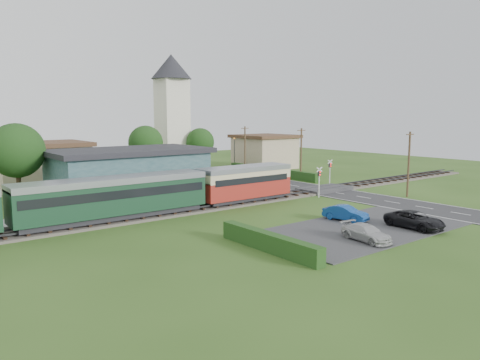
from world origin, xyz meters
TOP-DOWN VIEW (x-y plane):
  - ground at (0.00, 0.00)m, footprint 120.00×120.00m
  - railway_track at (0.00, 2.00)m, footprint 76.00×3.20m
  - road at (10.00, 0.00)m, footprint 6.00×70.00m
  - car_park at (-1.50, -12.00)m, footprint 17.00×9.00m
  - crossing_deck at (10.00, 2.00)m, footprint 6.20×3.40m
  - platform at (-10.00, 5.20)m, footprint 30.00×3.00m
  - equipment_hut at (-18.00, 5.20)m, footprint 2.30×2.30m
  - station_building at (-10.00, 10.99)m, footprint 16.00×9.00m
  - train at (-18.69, 2.00)m, footprint 43.20×2.90m
  - church_tower at (5.00, 28.00)m, footprint 6.00×6.00m
  - house_west at (-15.00, 25.00)m, footprint 10.80×8.80m
  - house_east at (20.00, 24.00)m, footprint 8.80×8.80m
  - hedge_carpark at (-11.00, -12.00)m, footprint 0.80×9.00m
  - hedge_roadside at (14.20, 16.00)m, footprint 0.80×18.00m
  - hedge_station at (-10.00, 15.50)m, footprint 22.00×0.80m
  - tree_a at (-20.00, 14.00)m, footprint 5.20×5.20m
  - tree_b at (-2.00, 23.00)m, footprint 4.60×4.60m
  - tree_c at (8.00, 25.00)m, footprint 4.20×4.20m
  - utility_pole_b at (14.20, -6.00)m, footprint 1.40×0.22m
  - utility_pole_c at (14.20, 10.00)m, footprint 1.40×0.22m
  - utility_pole_d at (14.20, 22.00)m, footprint 1.40×0.22m
  - crossing_signal_near at (6.40, -0.41)m, footprint 0.84×0.28m
  - crossing_signal_far at (13.60, 4.39)m, footprint 0.84×0.28m
  - streetlamp_east at (16.00, 27.00)m, footprint 0.30×0.30m
  - car_on_road at (9.43, 13.78)m, footprint 3.16×1.66m
  - car_park_blue at (-0.34, -9.50)m, footprint 2.02×3.94m
  - car_park_silver at (-4.21, -14.50)m, footprint 2.03×4.08m
  - car_park_dark at (1.80, -14.50)m, footprint 2.37×4.75m
  - pedestrian_near at (-2.42, 4.94)m, footprint 0.65×0.51m
  - pedestrian_far at (-15.46, 4.63)m, footprint 0.58×0.74m

SIDE VIEW (x-z plane):
  - ground at x=0.00m, z-range 0.00..0.00m
  - road at x=10.00m, z-range 0.00..0.05m
  - car_park at x=-1.50m, z-range 0.00..0.08m
  - railway_track at x=0.00m, z-range -0.13..0.36m
  - crossing_deck at x=10.00m, z-range 0.00..0.45m
  - platform at x=-10.00m, z-range 0.00..0.45m
  - car_on_road at x=9.43m, z-range 0.05..1.08m
  - hedge_carpark at x=-11.00m, z-range 0.00..1.20m
  - hedge_roadside at x=14.20m, z-range 0.00..1.20m
  - car_park_silver at x=-4.21m, z-range 0.08..1.22m
  - hedge_station at x=-10.00m, z-range 0.00..1.30m
  - car_park_blue at x=-0.34m, z-range 0.08..1.32m
  - car_park_dark at x=1.80m, z-range 0.08..1.37m
  - pedestrian_far at x=-15.46m, z-range 0.45..1.97m
  - pedestrian_near at x=-2.42m, z-range 0.45..2.00m
  - equipment_hut at x=-18.00m, z-range 0.47..3.02m
  - crossing_signal_near at x=6.40m, z-range 0.50..3.78m
  - crossing_signal_far at x=13.60m, z-range 0.50..3.78m
  - train at x=-18.69m, z-range 0.48..3.88m
  - station_building at x=-10.00m, z-range 0.04..5.34m
  - house_west at x=-15.00m, z-range 0.04..5.54m
  - house_east at x=20.00m, z-range 0.05..5.55m
  - streetlamp_east at x=16.00m, z-range 0.46..5.62m
  - utility_pole_b at x=14.20m, z-range 0.13..7.13m
  - utility_pole_c at x=14.20m, z-range 0.13..7.13m
  - utility_pole_d at x=14.20m, z-range 0.13..7.13m
  - tree_c at x=8.00m, z-range 1.26..8.04m
  - tree_b at x=-2.00m, z-range 1.35..8.69m
  - tree_a at x=-20.00m, z-range 1.38..9.38m
  - church_tower at x=5.00m, z-range 1.43..19.03m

